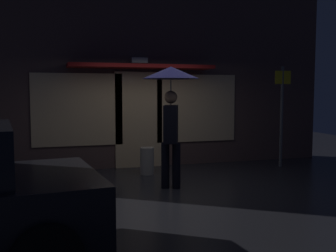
% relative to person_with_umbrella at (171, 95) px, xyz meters
% --- Properties ---
extents(ground_plane, '(18.00, 18.00, 0.00)m').
position_rel_person_with_umbrella_xyz_m(ground_plane, '(-0.11, -0.03, -1.69)').
color(ground_plane, '#26262B').
extents(building_facade, '(9.46, 1.00, 4.27)m').
position_rel_person_with_umbrella_xyz_m(building_facade, '(-0.11, 2.31, 0.42)').
color(building_facade, brown).
rests_on(building_facade, ground).
extents(person_with_umbrella, '(1.02, 1.02, 2.19)m').
position_rel_person_with_umbrella_xyz_m(person_with_umbrella, '(0.00, 0.00, 0.00)').
color(person_with_umbrella, black).
rests_on(person_with_umbrella, ground).
extents(street_sign_post, '(0.40, 0.07, 2.32)m').
position_rel_person_with_umbrella_xyz_m(street_sign_post, '(3.07, 1.25, -0.37)').
color(street_sign_post, '#595B60').
rests_on(street_sign_post, ground).
extents(sidewalk_bollard, '(0.29, 0.29, 0.57)m').
position_rel_person_with_umbrella_xyz_m(sidewalk_bollard, '(-0.12, 1.32, -1.41)').
color(sidewalk_bollard, '#B2A899').
rests_on(sidewalk_bollard, ground).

